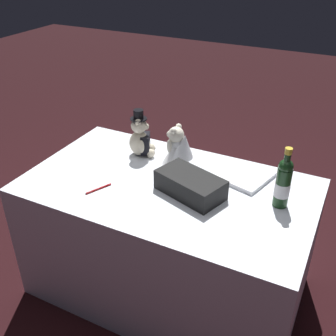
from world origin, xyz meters
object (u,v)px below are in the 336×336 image
teddy_bear_bride (178,148)px  gift_case_black (190,185)px  teddy_bear_groom (141,138)px  champagne_bottle (283,182)px  guestbook (247,177)px  signing_pen (98,189)px

teddy_bear_bride → gift_case_black: size_ratio=0.62×
teddy_bear_groom → champagne_bottle: champagne_bottle is taller
teddy_bear_bride → champagne_bottle: 0.63m
teddy_bear_groom → gift_case_black: bearing=149.4°
champagne_bottle → guestbook: size_ratio=1.22×
champagne_bottle → guestbook: champagne_bottle is taller
gift_case_black → champagne_bottle: bearing=-166.3°
teddy_bear_bride → gift_case_black: 0.31m
champagne_bottle → gift_case_black: champagne_bottle is taller
champagne_bottle → gift_case_black: (0.43, 0.10, -0.08)m
teddy_bear_groom → gift_case_black: 0.49m
signing_pen → guestbook: 0.79m
teddy_bear_groom → guestbook: 0.64m
signing_pen → gift_case_black: 0.47m
teddy_bear_bride → teddy_bear_groom: bearing=-1.3°
guestbook → gift_case_black: bearing=66.2°
signing_pen → champagne_bottle: bearing=-161.7°
teddy_bear_groom → teddy_bear_bride: bearing=178.7°
teddy_bear_bride → gift_case_black: (-0.18, 0.24, -0.05)m
teddy_bear_groom → guestbook: (-0.63, -0.02, -0.09)m
champagne_bottle → guestbook: bearing=-37.2°
signing_pen → guestbook: (-0.65, -0.45, 0.01)m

